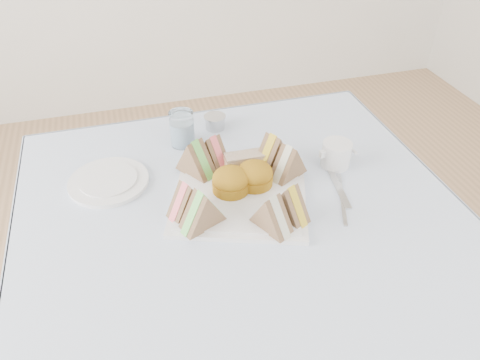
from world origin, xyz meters
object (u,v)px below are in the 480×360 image
object	(u,v)px
water_glass	(182,129)
serving_plate	(240,195)
table	(245,320)
creamer_jug	(336,154)

from	to	relation	value
water_glass	serving_plate	bearing A→B (deg)	-71.53
table	creamer_jug	bearing A→B (deg)	25.83
table	water_glass	size ratio (longest dim) A/B	9.17
serving_plate	water_glass	xyz separation A→B (m)	(-0.09, 0.26, 0.04)
water_glass	table	bearing A→B (deg)	-77.18
serving_plate	water_glass	bearing A→B (deg)	127.92
table	water_glass	distance (m)	0.55
table	creamer_jug	size ratio (longest dim) A/B	11.87
serving_plate	creamer_jug	distance (m)	0.28
serving_plate	water_glass	distance (m)	0.28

